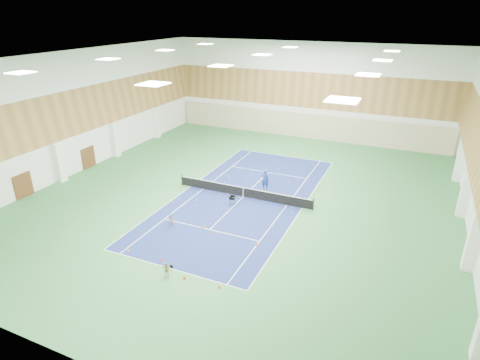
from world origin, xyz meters
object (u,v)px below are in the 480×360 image
object	(u,v)px
ball_cart	(232,200)
tennis_net	(243,191)
child_court	(171,220)
child_apron	(166,270)
coach	(265,179)

from	to	relation	value
ball_cart	tennis_net	bearing A→B (deg)	77.04
child_court	child_apron	size ratio (longest dim) A/B	0.99
tennis_net	coach	size ratio (longest dim) A/B	6.90
coach	tennis_net	bearing A→B (deg)	51.43
child_court	tennis_net	bearing A→B (deg)	36.86
child_court	ball_cart	xyz separation A→B (m)	(2.75, 5.28, -0.13)
coach	ball_cart	size ratio (longest dim) A/B	2.29
child_court	child_apron	xyz separation A→B (m)	(3.24, -5.58, 0.01)
coach	ball_cart	world-z (taller)	coach
tennis_net	child_apron	distance (m)	12.69
child_apron	ball_cart	distance (m)	10.87
tennis_net	coach	world-z (taller)	coach
tennis_net	child_apron	world-z (taller)	tennis_net
child_apron	coach	bearing A→B (deg)	70.54
coach	child_court	bearing A→B (deg)	52.53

